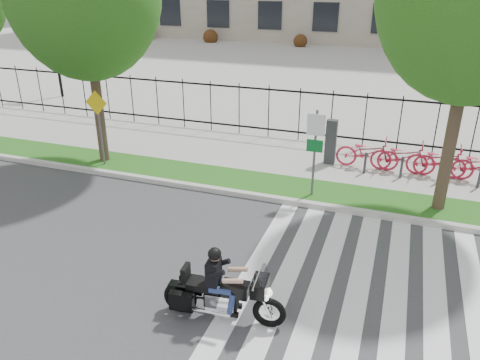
% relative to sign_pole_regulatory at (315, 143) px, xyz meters
% --- Properties ---
extents(ground, '(120.00, 120.00, 0.00)m').
position_rel_sign_pole_regulatory_xyz_m(ground, '(-2.67, -4.58, -1.74)').
color(ground, '#3B3B3E').
rests_on(ground, ground).
extents(curb, '(60.00, 0.20, 0.15)m').
position_rel_sign_pole_regulatory_xyz_m(curb, '(-2.67, -0.48, -1.66)').
color(curb, '#B5B3AA').
rests_on(curb, ground).
extents(grass_verge, '(60.00, 1.50, 0.15)m').
position_rel_sign_pole_regulatory_xyz_m(grass_verge, '(-2.67, 0.37, -1.66)').
color(grass_verge, '#215415').
rests_on(grass_verge, ground).
extents(sidewalk, '(60.00, 3.50, 0.15)m').
position_rel_sign_pole_regulatory_xyz_m(sidewalk, '(-2.67, 2.87, -1.66)').
color(sidewalk, gray).
rests_on(sidewalk, ground).
extents(plaza, '(80.00, 34.00, 0.10)m').
position_rel_sign_pole_regulatory_xyz_m(plaza, '(-2.67, 20.42, -1.69)').
color(plaza, gray).
rests_on(plaza, ground).
extents(crosswalk_stripes, '(5.70, 8.00, 0.01)m').
position_rel_sign_pole_regulatory_xyz_m(crosswalk_stripes, '(2.15, -4.58, -1.73)').
color(crosswalk_stripes, silver).
rests_on(crosswalk_stripes, ground).
extents(iron_fence, '(30.00, 0.06, 2.00)m').
position_rel_sign_pole_regulatory_xyz_m(iron_fence, '(-2.67, 4.62, -0.59)').
color(iron_fence, black).
rests_on(iron_fence, sidewalk).
extents(lamp_post_left, '(1.06, 0.70, 4.25)m').
position_rel_sign_pole_regulatory_xyz_m(lamp_post_left, '(-14.67, 7.42, 1.47)').
color(lamp_post_left, black).
rests_on(lamp_post_left, ground).
extents(sign_pole_regulatory, '(0.50, 0.09, 2.50)m').
position_rel_sign_pole_regulatory_xyz_m(sign_pole_regulatory, '(0.00, 0.00, 0.00)').
color(sign_pole_regulatory, '#59595B').
rests_on(sign_pole_regulatory, grass_verge).
extents(sign_pole_warning, '(0.78, 0.09, 2.49)m').
position_rel_sign_pole_regulatory_xyz_m(sign_pole_warning, '(-7.01, 0.00, 0.00)').
color(sign_pole_warning, '#59595B').
rests_on(sign_pole_warning, grass_verge).
extents(motorcycle_rider, '(2.39, 0.75, 1.84)m').
position_rel_sign_pole_regulatory_xyz_m(motorcycle_rider, '(-0.55, -5.59, -1.13)').
color(motorcycle_rider, black).
rests_on(motorcycle_rider, ground).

